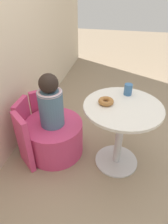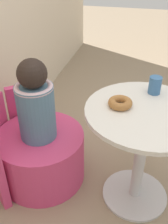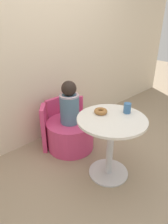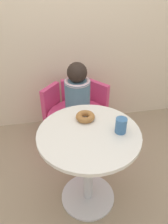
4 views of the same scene
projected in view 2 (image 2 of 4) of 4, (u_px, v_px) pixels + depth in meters
ground_plane at (134, 200)px, 1.71m from camera, size 12.00×12.00×0.00m
round_table at (143, 138)px, 1.49m from camera, size 0.67×0.67×0.67m
tub_chair at (42, 156)px, 1.80m from camera, size 0.58×0.58×0.36m
booth_backrest at (7, 138)px, 1.79m from camera, size 0.68×0.25×0.58m
child_figure at (35, 103)px, 1.57m from camera, size 0.23×0.23×0.52m
donut at (120, 103)px, 1.40m from camera, size 0.13×0.13×0.04m
cup at (155, 85)px, 1.51m from camera, size 0.07×0.07×0.10m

